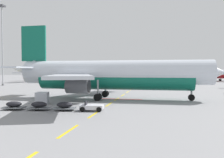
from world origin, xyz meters
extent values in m
cube|color=yellow|center=(18.00, 1.53, 0.00)|extent=(0.24, 4.00, 0.01)
cube|color=yellow|center=(18.00, 8.28, 0.00)|extent=(0.24, 4.00, 0.01)
cube|color=yellow|center=(18.00, 15.78, 0.00)|extent=(0.24, 4.00, 0.01)
cube|color=yellow|center=(18.00, 21.72, 0.00)|extent=(0.24, 4.00, 0.01)
cube|color=yellow|center=(18.00, 28.13, 0.00)|extent=(0.24, 4.00, 0.01)
cube|color=yellow|center=(18.00, 34.79, 0.00)|extent=(0.24, 4.00, 0.01)
cube|color=yellow|center=(18.00, 41.40, 0.00)|extent=(0.24, 4.00, 0.01)
cube|color=yellow|center=(18.00, 48.68, 0.00)|extent=(0.24, 4.00, 0.01)
cube|color=yellow|center=(18.00, 55.43, 0.00)|extent=(0.24, 4.00, 0.01)
cube|color=yellow|center=(18.00, 62.07, 0.00)|extent=(0.24, 4.00, 0.01)
cube|color=yellow|center=(18.00, 68.28, 0.00)|extent=(0.24, 4.00, 0.01)
cube|color=yellow|center=(18.00, 75.23, 0.00)|extent=(0.24, 4.00, 0.01)
cube|color=yellow|center=(18.00, 80.75, 0.00)|extent=(0.24, 4.00, 0.01)
cube|color=yellow|center=(18.00, 87.47, 0.00)|extent=(0.24, 4.00, 0.01)
cube|color=#B21414|center=(18.00, 22.00, 0.00)|extent=(8.00, 0.40, 0.01)
cylinder|color=silver|center=(17.51, 21.81, 4.30)|extent=(30.12, 4.00, 3.80)
cylinder|color=#0F604C|center=(17.51, 21.81, 3.26)|extent=(24.52, 3.66, 3.50)
cone|color=silver|center=(32.56, 21.91, 4.30)|extent=(3.52, 3.75, 3.72)
cone|color=silver|center=(1.76, 21.71, 4.78)|extent=(4.22, 3.26, 3.23)
cube|color=#192333|center=(31.51, 21.91, 4.97)|extent=(1.62, 2.86, 0.60)
cube|color=#0F604C|center=(3.51, 21.72, 9.20)|extent=(4.40, 0.39, 6.00)
cube|color=silver|center=(2.79, 24.92, 5.06)|extent=(3.24, 6.42, 0.24)
cube|color=silver|center=(2.83, 18.52, 5.06)|extent=(3.24, 6.42, 0.24)
cube|color=#B7BCC6|center=(13.48, 30.29, 3.83)|extent=(10.05, 17.64, 0.36)
cube|color=#B7BCC6|center=(13.59, 13.29, 3.83)|extent=(10.24, 17.62, 0.36)
cylinder|color=#4C4F54|center=(13.35, 27.29, 2.38)|extent=(3.21, 2.12, 2.10)
cylinder|color=black|center=(14.95, 27.30, 2.38)|extent=(0.13, 1.79, 1.79)
cylinder|color=#4C4F54|center=(13.42, 16.29, 2.38)|extent=(3.21, 2.12, 2.10)
cylinder|color=black|center=(15.02, 16.30, 2.38)|extent=(0.13, 1.79, 1.79)
cylinder|color=gray|center=(29.41, 21.89, 1.83)|extent=(0.28, 0.28, 2.67)
cylinder|color=black|center=(29.41, 21.89, 0.50)|extent=(0.99, 0.29, 0.99)
cylinder|color=gray|center=(15.49, 24.40, 1.86)|extent=(0.28, 0.28, 2.61)
cylinder|color=black|center=(15.49, 24.75, 0.55)|extent=(1.10, 0.36, 1.10)
cylinder|color=black|center=(15.49, 24.05, 0.55)|extent=(1.10, 0.36, 1.10)
cylinder|color=gray|center=(15.53, 19.20, 1.86)|extent=(0.28, 0.28, 2.61)
cylinder|color=black|center=(15.52, 19.55, 0.55)|extent=(1.10, 0.36, 1.10)
cylinder|color=black|center=(15.53, 18.85, 0.55)|extent=(1.10, 0.36, 1.10)
cylinder|color=silver|center=(-19.31, 79.17, 4.33)|extent=(27.33, 20.05, 3.83)
cylinder|color=maroon|center=(-19.31, 79.17, 3.28)|extent=(22.47, 16.65, 3.52)
cone|color=silver|center=(-6.71, 70.74, 4.33)|extent=(5.02, 5.08, 3.75)
cone|color=silver|center=(-32.50, 87.99, 4.81)|extent=(5.33, 5.06, 3.25)
cube|color=#192333|center=(-7.59, 71.33, 5.00)|extent=(2.94, 3.28, 0.60)
cube|color=maroon|center=(-31.03, 87.01, 9.27)|extent=(3.89, 2.77, 6.04)
cube|color=silver|center=(-29.83, 90.08, 5.10)|extent=(6.26, 7.15, 0.24)
cube|color=silver|center=(-33.41, 84.73, 5.10)|extent=(6.26, 7.15, 0.24)
cube|color=#B7BCC6|center=(-17.88, 88.51, 3.85)|extent=(16.60, 14.15, 0.36)
cube|color=#B7BCC6|center=(-27.40, 74.28, 3.85)|extent=(8.97, 17.79, 0.36)
cylinder|color=#4C4F54|center=(-19.69, 86.09, 2.39)|extent=(3.86, 3.55, 2.12)
cylinder|color=black|center=(-18.35, 85.19, 2.39)|extent=(1.10, 1.56, 1.80)
cylinder|color=#4C4F54|center=(-25.85, 76.88, 2.39)|extent=(3.86, 3.55, 2.12)
cylinder|color=black|center=(-24.51, 75.98, 2.39)|extent=(1.10, 1.56, 1.80)
cylinder|color=gray|center=(-9.35, 72.50, 1.84)|extent=(0.28, 0.28, 2.68)
cylinder|color=black|center=(-9.35, 72.50, 0.50)|extent=(0.99, 0.79, 1.00)
cylinder|color=gray|center=(-19.53, 82.47, 1.87)|extent=(0.28, 0.28, 2.63)
cylinder|color=black|center=(-19.34, 82.76, 0.55)|extent=(1.12, 0.91, 1.11)
cylinder|color=black|center=(-19.73, 82.17, 0.55)|extent=(1.12, 0.91, 1.11)
cylinder|color=gray|center=(-22.45, 78.11, 1.87)|extent=(0.28, 0.28, 2.63)
cylinder|color=black|center=(-22.25, 78.41, 0.55)|extent=(1.12, 0.91, 1.11)
cylinder|color=black|center=(-22.64, 77.82, 0.55)|extent=(1.12, 0.91, 1.11)
cylinder|color=silver|center=(51.36, 96.93, 3.62)|extent=(16.36, 23.06, 3.20)
cylinder|color=maroon|center=(51.36, 96.93, 2.74)|extent=(13.61, 18.95, 2.94)
cone|color=silver|center=(44.21, 108.09, 4.02)|extent=(4.20, 4.44, 2.72)
cube|color=maroon|center=(45.00, 106.85, 7.74)|extent=(2.25, 3.28, 5.05)
cube|color=silver|center=(46.95, 108.80, 4.26)|extent=(5.99, 5.17, 0.20)
cube|color=silver|center=(42.42, 105.90, 4.26)|extent=(5.99, 5.17, 0.20)
cube|color=#B7BCC6|center=(43.53, 95.89, 3.22)|extent=(12.00, 13.76, 0.30)
cylinder|color=#4C4F54|center=(53.39, 102.35, 2.00)|extent=(2.94, 3.22, 1.77)
cylinder|color=black|center=(54.11, 101.22, 2.00)|extent=(1.32, 0.90, 1.50)
cylinder|color=#4C4F54|center=(45.59, 97.36, 2.00)|extent=(2.94, 3.22, 1.77)
cylinder|color=black|center=(46.32, 96.22, 2.00)|extent=(1.32, 0.90, 1.50)
cylinder|color=gray|center=(52.30, 99.53, 1.56)|extent=(0.24, 0.24, 2.20)
cylinder|color=black|center=(52.54, 99.69, 0.46)|extent=(0.75, 0.94, 0.93)
cylinder|color=black|center=(52.05, 99.37, 0.46)|extent=(0.75, 0.94, 0.93)
cylinder|color=gray|center=(48.61, 97.17, 1.56)|extent=(0.24, 0.24, 2.20)
cylinder|color=black|center=(48.86, 97.33, 0.46)|extent=(0.75, 0.94, 0.93)
cylinder|color=black|center=(48.36, 97.01, 0.46)|extent=(0.75, 0.94, 0.93)
cube|color=black|center=(5.57, 42.71, 0.74)|extent=(7.23, 3.19, 0.60)
cube|color=#194799|center=(3.28, 42.44, 1.59)|extent=(2.63, 2.56, 1.10)
cube|color=#192333|center=(2.13, 42.31, 1.69)|extent=(0.28, 1.91, 0.64)
cube|color=#B7BCC6|center=(6.54, 42.82, 2.09)|extent=(5.01, 2.93, 2.10)
cylinder|color=black|center=(3.48, 41.25, 0.48)|extent=(0.99, 0.39, 0.96)
cylinder|color=black|center=(3.21, 43.64, 0.48)|extent=(0.99, 0.39, 0.96)
cylinder|color=black|center=(7.93, 41.77, 0.48)|extent=(0.99, 0.39, 0.96)
cylinder|color=black|center=(7.66, 44.16, 0.48)|extent=(0.99, 0.39, 0.96)
cube|color=silver|center=(17.18, 10.31, 0.46)|extent=(2.74, 1.69, 0.44)
cube|color=black|center=(16.54, 10.23, 0.86)|extent=(0.25, 1.13, 0.56)
cylinder|color=black|center=(18.01, 11.11, 0.28)|extent=(0.58, 0.24, 0.56)
cylinder|color=black|center=(18.17, 9.72, 0.28)|extent=(0.58, 0.24, 0.56)
cylinder|color=black|center=(16.20, 10.90, 0.28)|extent=(0.58, 0.24, 0.56)
cylinder|color=black|center=(16.36, 9.51, 0.28)|extent=(0.58, 0.24, 0.56)
cube|color=slate|center=(14.10, 9.95, 0.28)|extent=(2.56, 1.77, 0.12)
ellipsoid|color=black|center=(14.10, 9.95, 0.66)|extent=(1.95, 1.40, 0.64)
cylinder|color=black|center=(14.03, 10.62, 0.22)|extent=(0.45, 0.19, 0.44)
cylinder|color=black|center=(14.18, 9.28, 0.22)|extent=(0.45, 0.19, 0.44)
cube|color=slate|center=(11.12, 9.61, 0.28)|extent=(2.56, 1.77, 0.12)
ellipsoid|color=black|center=(11.12, 9.61, 0.66)|extent=(1.95, 1.40, 0.64)
cylinder|color=black|center=(11.05, 10.28, 0.22)|extent=(0.45, 0.19, 0.44)
cylinder|color=black|center=(11.20, 8.94, 0.22)|extent=(0.45, 0.19, 0.44)
cube|color=slate|center=(8.14, 9.26, 0.28)|extent=(2.56, 1.77, 0.12)
ellipsoid|color=black|center=(8.14, 9.26, 0.66)|extent=(1.95, 1.40, 0.64)
cylinder|color=black|center=(8.07, 9.93, 0.22)|extent=(0.45, 0.19, 0.44)
cylinder|color=black|center=(8.22, 8.59, 0.22)|extent=(0.45, 0.19, 0.44)
cube|color=#B7BCC6|center=(8.92, 14.45, 0.80)|extent=(1.94, 1.91, 1.60)
cube|color=silver|center=(8.92, 14.45, 0.80)|extent=(1.58, 0.44, 1.36)
cylinder|color=slate|center=(-23.56, 49.85, 0.30)|extent=(0.70, 0.70, 0.60)
cylinder|color=#9EA0A5|center=(-23.56, 49.85, 12.30)|extent=(0.36, 0.36, 24.61)
cube|color=#3F3F44|center=(-23.56, 49.85, 24.86)|extent=(1.80, 1.80, 0.50)
cube|color=gray|center=(-4.39, 165.40, 5.36)|extent=(77.32, 22.87, 10.72)
cube|color=#192333|center=(-4.39, 153.91, 5.89)|extent=(71.13, 0.12, 3.86)
cube|color=gray|center=(7.21, 165.40, 11.52)|extent=(6.00, 5.00, 1.60)
camera|label=1|loc=(24.54, -14.55, 4.44)|focal=37.10mm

